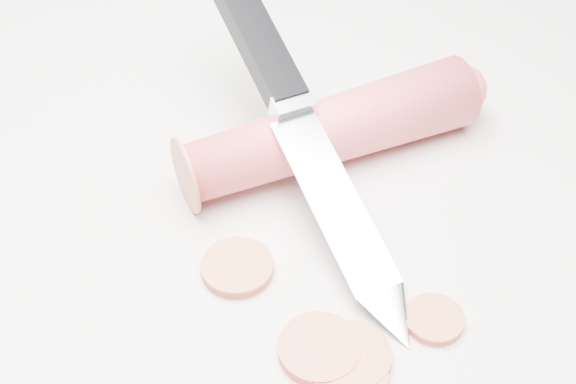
# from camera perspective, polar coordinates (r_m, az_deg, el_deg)

# --- Properties ---
(ground) EXTENTS (2.40, 2.40, 0.00)m
(ground) POSITION_cam_1_polar(r_m,az_deg,el_deg) (0.45, 4.68, -3.20)
(ground) COLOR silver
(ground) RESTS_ON ground
(carrot) EXTENTS (0.18, 0.13, 0.04)m
(carrot) POSITION_cam_1_polar(r_m,az_deg,el_deg) (0.48, 3.05, 4.39)
(carrot) COLOR #D64246
(carrot) RESTS_ON ground
(carrot_slice_0) EXTENTS (0.04, 0.04, 0.01)m
(carrot_slice_0) POSITION_cam_1_polar(r_m,az_deg,el_deg) (0.40, 4.46, -12.96)
(carrot_slice_0) COLOR #C75C38
(carrot_slice_0) RESTS_ON ground
(carrot_slice_1) EXTENTS (0.04, 0.04, 0.01)m
(carrot_slice_1) POSITION_cam_1_polar(r_m,az_deg,el_deg) (0.43, -3.62, -5.37)
(carrot_slice_1) COLOR #C75C38
(carrot_slice_1) RESTS_ON ground
(carrot_slice_2) EXTENTS (0.04, 0.04, 0.01)m
(carrot_slice_2) POSITION_cam_1_polar(r_m,az_deg,el_deg) (0.40, 4.60, -11.57)
(carrot_slice_2) COLOR #C75C38
(carrot_slice_2) RESTS_ON ground
(carrot_slice_4) EXTENTS (0.03, 0.03, 0.01)m
(carrot_slice_4) POSITION_cam_1_polar(r_m,az_deg,el_deg) (0.42, 10.34, -8.90)
(carrot_slice_4) COLOR #C75C38
(carrot_slice_4) RESTS_ON ground
(carrot_slice_5) EXTENTS (0.04, 0.04, 0.01)m
(carrot_slice_5) POSITION_cam_1_polar(r_m,az_deg,el_deg) (0.40, 2.23, -11.09)
(carrot_slice_5) COLOR #C75C38
(carrot_slice_5) RESTS_ON ground
(kitchen_knife) EXTENTS (0.16, 0.24, 0.09)m
(kitchen_knife) POSITION_cam_1_polar(r_m,az_deg,el_deg) (0.45, 1.11, 4.82)
(kitchen_knife) COLOR silver
(kitchen_knife) RESTS_ON ground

